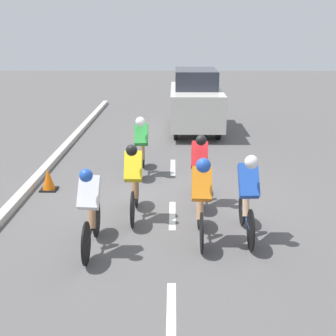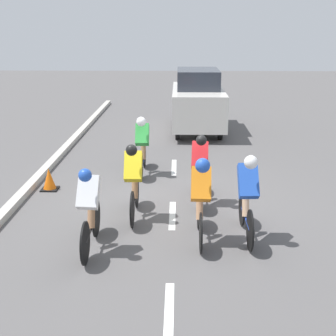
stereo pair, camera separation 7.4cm
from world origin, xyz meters
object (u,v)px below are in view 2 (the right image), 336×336
object	(u,v)px
cyclist_white	(89,207)
cyclist_green	(142,143)
traffic_cone	(49,180)
cyclist_red	(199,167)
cyclist_orange	(201,196)
cyclist_blue	(247,194)
cyclist_yellow	(134,179)
support_car	(198,101)

from	to	relation	value
cyclist_white	cyclist_green	xyz separation A→B (m)	(-0.53, -4.12, 0.02)
cyclist_white	traffic_cone	xyz separation A→B (m)	(1.46, -2.93, -0.52)
cyclist_red	cyclist_orange	distance (m)	1.80
cyclist_white	cyclist_blue	distance (m)	2.61
cyclist_green	cyclist_yellow	xyz separation A→B (m)	(-0.04, 2.75, -0.00)
cyclist_yellow	cyclist_orange	bearing A→B (deg)	140.55
cyclist_orange	traffic_cone	distance (m)	4.15
cyclist_red	support_car	xyz separation A→B (m)	(-0.23, -6.97, 0.28)
cyclist_blue	cyclist_yellow	bearing A→B (deg)	-23.38
cyclist_green	traffic_cone	size ratio (longest dim) A/B	3.37
cyclist_red	traffic_cone	distance (m)	3.41
cyclist_orange	traffic_cone	size ratio (longest dim) A/B	3.29
cyclist_white	cyclist_green	bearing A→B (deg)	-97.37
cyclist_red	support_car	distance (m)	6.98
cyclist_red	support_car	size ratio (longest dim) A/B	0.42
cyclist_orange	cyclist_green	size ratio (longest dim) A/B	0.97
cyclist_yellow	cyclist_blue	bearing A→B (deg)	156.62
support_car	traffic_cone	world-z (taller)	support_car
cyclist_white	cyclist_orange	bearing A→B (deg)	-167.48
cyclist_green	support_car	xyz separation A→B (m)	(-1.52, -5.04, 0.27)
cyclist_green	cyclist_blue	distance (m)	4.13
cyclist_orange	support_car	xyz separation A→B (m)	(-0.28, -8.77, 0.24)
traffic_cone	support_car	bearing A→B (deg)	-119.39
support_car	cyclist_blue	bearing A→B (deg)	93.32
cyclist_orange	cyclist_yellow	size ratio (longest dim) A/B	0.98
cyclist_orange	cyclist_yellow	world-z (taller)	cyclist_orange
cyclist_red	cyclist_green	distance (m)	2.32
cyclist_white	cyclist_blue	size ratio (longest dim) A/B	0.98
cyclist_blue	traffic_cone	distance (m)	4.72
cyclist_blue	cyclist_yellow	world-z (taller)	cyclist_blue
cyclist_red	cyclist_white	bearing A→B (deg)	50.26
cyclist_red	cyclist_orange	size ratio (longest dim) A/B	1.05
cyclist_green	cyclist_yellow	world-z (taller)	cyclist_yellow
cyclist_yellow	traffic_cone	distance (m)	2.61
cyclist_orange	cyclist_green	world-z (taller)	cyclist_orange
cyclist_yellow	traffic_cone	world-z (taller)	cyclist_yellow
cyclist_white	cyclist_blue	xyz separation A→B (m)	(-2.56, -0.52, 0.05)
traffic_cone	cyclist_orange	bearing A→B (deg)	141.84
cyclist_red	cyclist_orange	xyz separation A→B (m)	(0.05, 1.80, 0.04)
support_car	traffic_cone	size ratio (longest dim) A/B	8.28
cyclist_red	traffic_cone	size ratio (longest dim) A/B	3.45
cyclist_blue	traffic_cone	xyz separation A→B (m)	(4.01, -2.41, -0.57)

